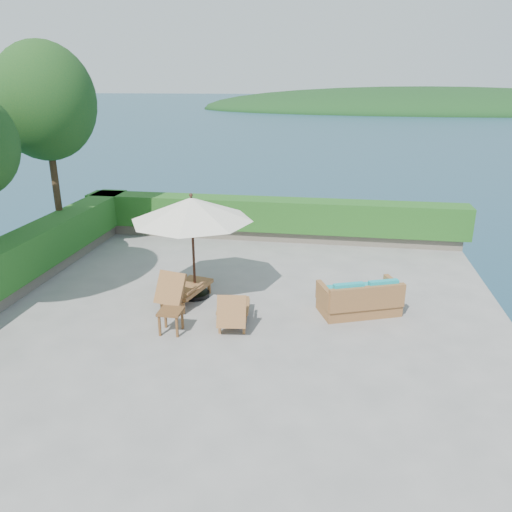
% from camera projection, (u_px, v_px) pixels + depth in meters
% --- Properties ---
extents(ground, '(12.00, 12.00, 0.00)m').
position_uv_depth(ground, '(237.00, 312.00, 11.31)').
color(ground, gray).
rests_on(ground, ground).
extents(foundation, '(12.00, 12.00, 3.00)m').
position_uv_depth(foundation, '(238.00, 372.00, 11.82)').
color(foundation, '#50493F').
rests_on(foundation, ocean).
extents(ocean, '(600.00, 600.00, 0.00)m').
position_uv_depth(ocean, '(239.00, 422.00, 12.31)').
color(ocean, '#18384D').
rests_on(ocean, ground).
extents(offshore_island, '(126.00, 57.60, 12.60)m').
position_uv_depth(offshore_island, '(424.00, 110.00, 138.76)').
color(offshore_island, black).
rests_on(offshore_island, ocean).
extents(planter_wall_far, '(12.00, 0.60, 0.36)m').
position_uv_depth(planter_wall_far, '(270.00, 234.00, 16.46)').
color(planter_wall_far, slate).
rests_on(planter_wall_far, ground).
extents(planter_wall_left, '(0.60, 12.00, 0.36)m').
position_uv_depth(planter_wall_left, '(11.00, 289.00, 12.10)').
color(planter_wall_left, slate).
rests_on(planter_wall_left, ground).
extents(hedge_far, '(12.40, 0.90, 1.00)m').
position_uv_depth(hedge_far, '(271.00, 214.00, 16.23)').
color(hedge_far, '#234B15').
rests_on(hedge_far, planter_wall_far).
extents(hedge_left, '(0.90, 12.40, 1.00)m').
position_uv_depth(hedge_left, '(6.00, 264.00, 11.87)').
color(hedge_left, '#234B15').
rests_on(hedge_left, planter_wall_left).
extents(tree_far, '(2.80, 2.80, 6.03)m').
position_uv_depth(tree_far, '(44.00, 102.00, 13.72)').
color(tree_far, '#402B18').
rests_on(tree_far, ground).
extents(patio_umbrella, '(3.10, 3.10, 2.56)m').
position_uv_depth(patio_umbrella, '(192.00, 210.00, 11.44)').
color(patio_umbrella, black).
rests_on(patio_umbrella, ground).
extents(lounge_left, '(1.05, 1.75, 0.94)m').
position_uv_depth(lounge_left, '(183.00, 288.00, 11.63)').
color(lounge_left, '#955736').
rests_on(lounge_left, ground).
extents(lounge_right, '(0.77, 1.52, 0.84)m').
position_uv_depth(lounge_right, '(233.00, 310.00, 10.63)').
color(lounge_right, '#955736').
rests_on(lounge_right, ground).
extents(side_table, '(0.47, 0.47, 0.50)m').
position_uv_depth(side_table, '(171.00, 314.00, 10.29)').
color(side_table, brown).
rests_on(side_table, ground).
extents(wicker_loveseat, '(1.96, 1.48, 0.87)m').
position_uv_depth(wicker_loveseat, '(360.00, 300.00, 11.16)').
color(wicker_loveseat, '#955736').
rests_on(wicker_loveseat, ground).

